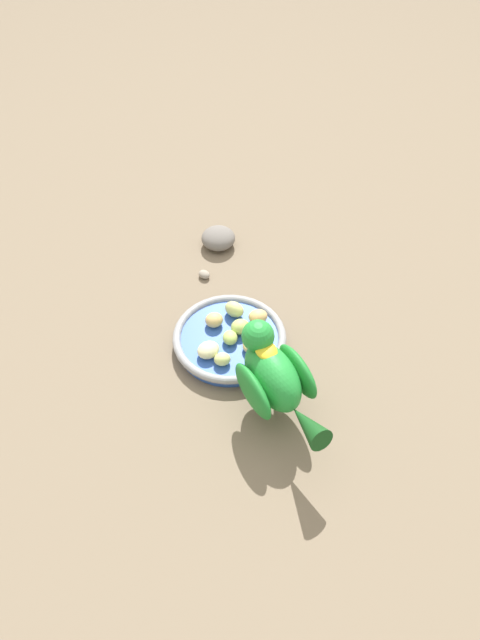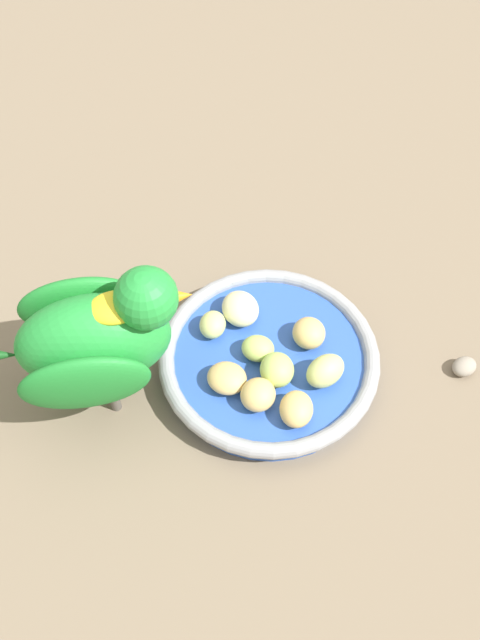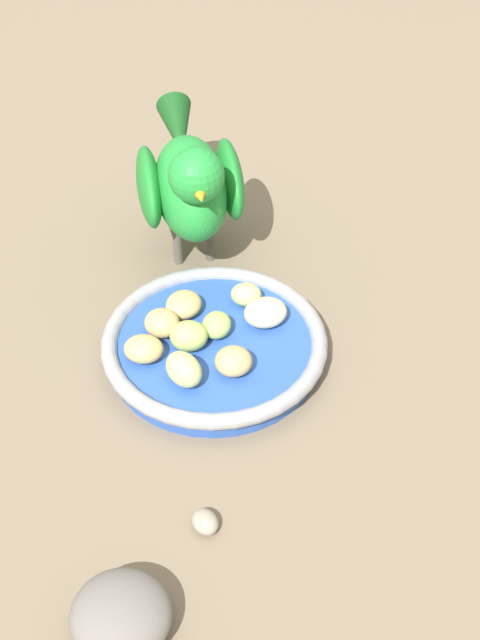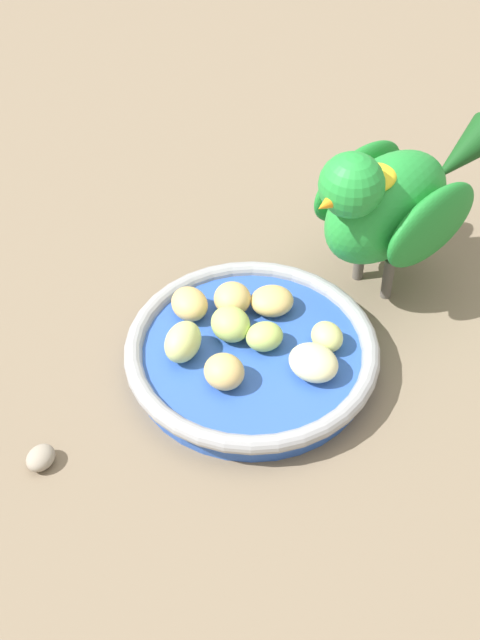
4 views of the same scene
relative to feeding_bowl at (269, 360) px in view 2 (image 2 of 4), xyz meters
name	(u,v)px [view 2 (image 2 of 4)]	position (x,y,z in m)	size (l,w,h in m)	color
ground_plane	(282,398)	(-0.01, -0.03, -0.01)	(4.00, 4.00, 0.00)	#756651
feeding_bowl	(269,360)	(0.00, 0.00, 0.00)	(0.19, 0.19, 0.03)	#2D56B7
apple_piece_0	(277,369)	(-0.01, -0.02, 0.02)	(0.03, 0.03, 0.02)	#B2CC66
apple_piece_1	(309,333)	(0.04, -0.01, 0.02)	(0.03, 0.03, 0.02)	tan
apple_piece_2	(240,309)	(0.00, 0.05, 0.02)	(0.04, 0.03, 0.02)	beige
apple_piece_3	(227,378)	(-0.04, 0.00, 0.01)	(0.03, 0.03, 0.02)	tan
apple_piece_4	(213,325)	(-0.02, 0.05, 0.02)	(0.03, 0.02, 0.02)	#C6D17A
apple_piece_5	(296,409)	(-0.02, -0.06, 0.02)	(0.03, 0.03, 0.02)	tan
apple_piece_6	(259,396)	(-0.03, -0.03, 0.02)	(0.03, 0.03, 0.02)	tan
apple_piece_7	(260,347)	(0.00, 0.01, 0.02)	(0.03, 0.02, 0.02)	#B2CC66
apple_piece_8	(325,371)	(0.02, -0.04, 0.02)	(0.03, 0.02, 0.03)	#C6D17A
parrot	(88,338)	(-0.13, 0.06, 0.07)	(0.20, 0.13, 0.14)	#59544C
pebble_0	(464,367)	(0.14, -0.10, -0.01)	(0.02, 0.02, 0.01)	gray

